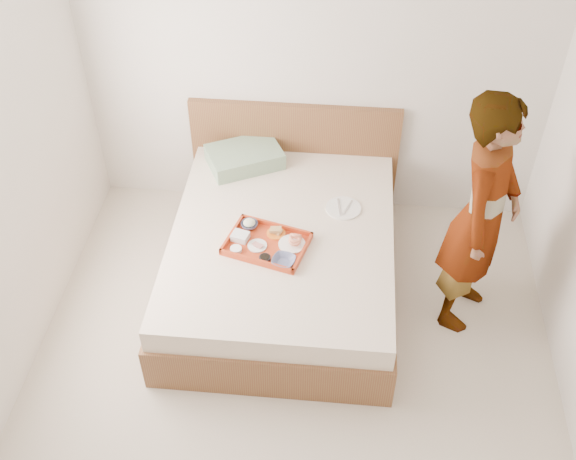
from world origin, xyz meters
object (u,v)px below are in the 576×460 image
Objects in this scene: tray at (267,243)px; dinner_plate at (343,208)px; bed at (282,259)px; person at (482,216)px.

dinner_plate is (0.51, 0.44, -0.02)m from tray.
dinner_plate is at bearing 56.18° from tray.
bed is 3.72× the size of tray.
dinner_plate is at bearing 88.42° from person.
person is (1.30, -0.11, 0.63)m from bed.
dinner_plate is 0.14× the size of person.
tray is at bearing -139.31° from dinner_plate.
person reaches higher than dinner_plate.
dinner_plate is 1.03m from person.
person is (1.39, 0.03, 0.34)m from tray.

